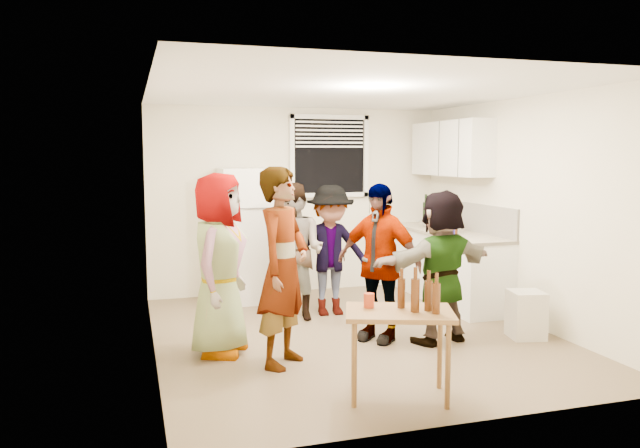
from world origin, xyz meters
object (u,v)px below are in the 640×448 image
object	(u,v)px
wine_bottle	(425,225)
guest_black	(378,339)
kettle	(428,227)
blue_cup	(451,237)
red_cup	(369,307)
guest_back_right	(330,314)
trash_bin	(526,314)
guest_back_left	(295,319)
refrigerator	(248,235)
guest_grey	(220,353)
beer_bottle_counter	(455,235)
serving_table	(398,397)
guest_orange	(440,342)
beer_bottle_table	(415,312)
guest_stripe	(284,364)

from	to	relation	value
wine_bottle	guest_black	size ratio (longest dim) A/B	0.20
kettle	guest_black	xyz separation A→B (m)	(-1.47, -1.82, -0.90)
blue_cup	red_cup	distance (m)	2.82
kettle	guest_black	distance (m)	2.50
blue_cup	guest_back_right	world-z (taller)	blue_cup
trash_bin	guest_back_right	bearing A→B (deg)	137.34
wine_bottle	guest_back_left	world-z (taller)	wine_bottle
refrigerator	blue_cup	size ratio (longest dim) A/B	15.75
refrigerator	red_cup	distance (m)	3.42
refrigerator	guest_grey	distance (m)	2.33
wine_bottle	beer_bottle_counter	bearing A→B (deg)	-97.74
beer_bottle_counter	serving_table	xyz separation A→B (m)	(-1.84, -2.45, -0.90)
guest_back_right	wine_bottle	bearing A→B (deg)	32.45
guest_orange	kettle	bearing A→B (deg)	-125.84
wine_bottle	beer_bottle_table	xyz separation A→B (m)	(-1.90, -3.63, -0.21)
guest_back_right	guest_orange	size ratio (longest dim) A/B	0.99
beer_bottle_counter	guest_stripe	distance (m)	3.03
refrigerator	blue_cup	bearing A→B (deg)	-30.65
beer_bottle_table	guest_orange	world-z (taller)	beer_bottle_table
guest_grey	guest_orange	world-z (taller)	guest_grey
kettle	red_cup	bearing A→B (deg)	-110.14
blue_cup	trash_bin	xyz separation A→B (m)	(0.22, -1.18, -0.65)
kettle	wine_bottle	xyz separation A→B (m)	(0.10, 0.28, 0.00)
beer_bottle_table	guest_orange	xyz separation A→B (m)	(0.90, 1.28, -0.69)
kettle	guest_stripe	distance (m)	3.54
beer_bottle_counter	guest_black	xyz separation A→B (m)	(-1.42, -0.99, -0.90)
kettle	beer_bottle_counter	size ratio (longest dim) A/B	1.02
guest_grey	guest_back_right	bearing A→B (deg)	-26.96
beer_bottle_table	beer_bottle_counter	bearing A→B (deg)	55.29
guest_orange	guest_stripe	bearing A→B (deg)	-5.40
wine_bottle	trash_bin	distance (m)	2.57
trash_bin	guest_back_right	distance (m)	2.22
kettle	guest_grey	bearing A→B (deg)	-136.14
beer_bottle_counter	guest_back_right	bearing A→B (deg)	175.65
kettle	red_cup	world-z (taller)	kettle
beer_bottle_table	guest_back_right	xyz separation A→B (m)	(0.18, 2.64, -0.69)
refrigerator	guest_back_left	size ratio (longest dim) A/B	1.09
guest_grey	wine_bottle	bearing A→B (deg)	-30.52
trash_bin	beer_bottle_table	world-z (taller)	beer_bottle_table
guest_black	guest_orange	xyz separation A→B (m)	(0.57, -0.25, 0.00)
guest_black	guest_orange	world-z (taller)	guest_orange
trash_bin	guest_grey	distance (m)	3.11
serving_table	guest_black	distance (m)	1.52
refrigerator	guest_orange	xyz separation A→B (m)	(1.50, -2.35, -0.85)
blue_cup	guest_grey	xyz separation A→B (m)	(-2.85, -0.77, -0.90)
guest_stripe	guest_orange	size ratio (longest dim) A/B	1.16
beer_bottle_counter	guest_stripe	xyz separation A→B (m)	(-2.51, -1.45, -0.90)
kettle	guest_back_right	size ratio (longest dim) A/B	0.15
beer_bottle_table	guest_back_left	bearing A→B (deg)	96.01
guest_orange	red_cup	bearing A→B (deg)	29.25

